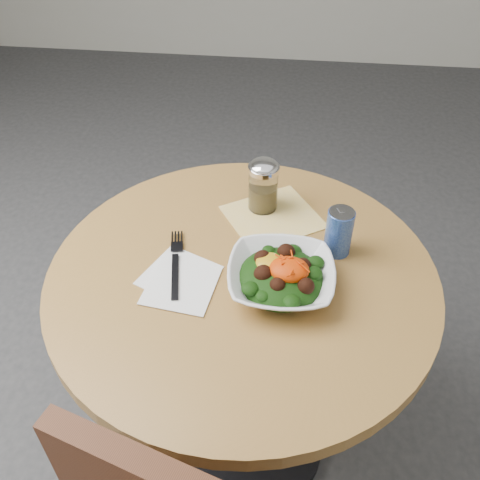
# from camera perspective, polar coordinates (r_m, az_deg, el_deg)

# --- Properties ---
(ground) EXTENTS (6.00, 6.00, 0.00)m
(ground) POSITION_cam_1_polar(r_m,az_deg,el_deg) (1.84, 0.18, -20.13)
(ground) COLOR #323235
(ground) RESTS_ON ground
(table) EXTENTS (0.90, 0.90, 0.75)m
(table) POSITION_cam_1_polar(r_m,az_deg,el_deg) (1.38, 0.22, -9.18)
(table) COLOR black
(table) RESTS_ON ground
(cloth_napkin) EXTENTS (0.29, 0.29, 0.00)m
(cloth_napkin) POSITION_cam_1_polar(r_m,az_deg,el_deg) (1.38, 3.53, 2.47)
(cloth_napkin) COLOR #E8A60C
(cloth_napkin) RESTS_ON table
(paper_napkins) EXTENTS (0.20, 0.22, 0.00)m
(paper_napkins) POSITION_cam_1_polar(r_m,az_deg,el_deg) (1.22, -6.41, -4.31)
(paper_napkins) COLOR white
(paper_napkins) RESTS_ON table
(salad_bowl) EXTENTS (0.24, 0.24, 0.09)m
(salad_bowl) POSITION_cam_1_polar(r_m,az_deg,el_deg) (1.18, 4.41, -3.90)
(salad_bowl) COLOR white
(salad_bowl) RESTS_ON table
(fork) EXTENTS (0.06, 0.23, 0.00)m
(fork) POSITION_cam_1_polar(r_m,az_deg,el_deg) (1.26, -6.86, -2.25)
(fork) COLOR black
(fork) RESTS_ON table
(spice_shaker) EXTENTS (0.08, 0.08, 0.14)m
(spice_shaker) POSITION_cam_1_polar(r_m,az_deg,el_deg) (1.37, 2.49, 5.80)
(spice_shaker) COLOR silver
(spice_shaker) RESTS_ON table
(beverage_can) EXTENTS (0.06, 0.06, 0.12)m
(beverage_can) POSITION_cam_1_polar(r_m,az_deg,el_deg) (1.26, 10.51, 0.87)
(beverage_can) COLOR #0D2496
(beverage_can) RESTS_ON table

